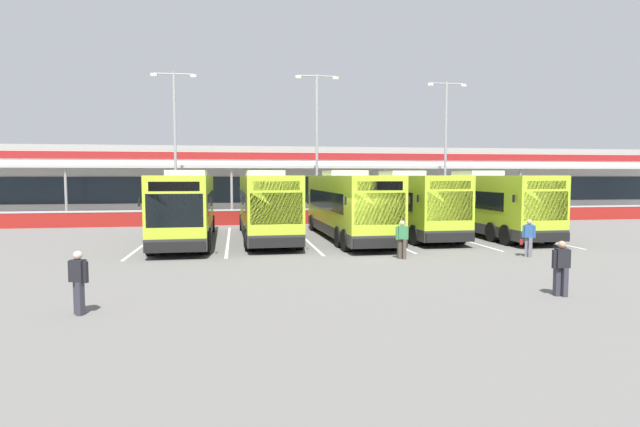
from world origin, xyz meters
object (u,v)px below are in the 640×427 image
at_px(lamp_post_west, 175,137).
at_px(lamp_post_centre, 317,138).
at_px(pedestrian_in_dark_coat, 78,280).
at_px(coach_bus_left_centre, 266,206).
at_px(coach_bus_centre, 348,207).
at_px(lamp_post_east, 446,141).
at_px(pedestrian_child, 402,238).
at_px(coach_bus_leftmost, 186,208).
at_px(pedestrian_with_handbag, 528,237).
at_px(coach_bus_right_centre, 407,205).
at_px(coach_bus_rightmost, 484,205).
at_px(pedestrian_near_bin, 561,266).

relative_size(lamp_post_west, lamp_post_centre, 1.00).
bearing_deg(lamp_post_centre, pedestrian_in_dark_coat, -111.76).
xyz_separation_m(coach_bus_left_centre, coach_bus_centre, (4.45, -0.91, 0.00)).
bearing_deg(lamp_post_west, lamp_post_east, 1.60).
relative_size(pedestrian_in_dark_coat, pedestrian_child, 1.00).
bearing_deg(pedestrian_child, coach_bus_centre, 96.14).
bearing_deg(coach_bus_left_centre, coach_bus_leftmost, -170.01).
bearing_deg(coach_bus_centre, lamp_post_west, 132.20).
bearing_deg(lamp_post_east, coach_bus_leftmost, -148.31).
height_order(coach_bus_left_centre, pedestrian_with_handbag, coach_bus_left_centre).
xyz_separation_m(coach_bus_centre, coach_bus_right_centre, (3.85, 1.48, 0.00)).
distance_m(coach_bus_leftmost, coach_bus_rightmost, 17.11).
relative_size(coach_bus_rightmost, lamp_post_east, 1.11).
xyz_separation_m(coach_bus_right_centre, lamp_post_east, (6.83, 10.65, 4.50)).
relative_size(coach_bus_left_centre, lamp_post_centre, 1.11).
distance_m(coach_bus_leftmost, pedestrian_with_handbag, 16.85).
relative_size(lamp_post_west, lamp_post_east, 1.00).
distance_m(coach_bus_leftmost, lamp_post_centre, 14.34).
xyz_separation_m(pedestrian_with_handbag, lamp_post_west, (-16.79, 18.94, 5.43)).
relative_size(pedestrian_near_bin, lamp_post_east, 0.15).
xyz_separation_m(coach_bus_leftmost, coach_bus_rightmost, (17.10, 0.64, 0.00)).
xyz_separation_m(pedestrian_in_dark_coat, pedestrian_near_bin, (13.20, -0.12, 0.00)).
bearing_deg(coach_bus_right_centre, coach_bus_leftmost, -173.99).
height_order(coach_bus_left_centre, coach_bus_rightmost, same).
bearing_deg(coach_bus_right_centre, coach_bus_centre, -159.04).
relative_size(coach_bus_left_centre, lamp_post_east, 1.11).
relative_size(coach_bus_centre, pedestrian_child, 7.53).
relative_size(coach_bus_left_centre, pedestrian_with_handbag, 7.53).
xyz_separation_m(coach_bus_rightmost, pedestrian_in_dark_coat, (-18.41, -14.98, -0.91)).
relative_size(lamp_post_centre, lamp_post_east, 1.00).
relative_size(coach_bus_right_centre, lamp_post_east, 1.11).
height_order(coach_bus_leftmost, coach_bus_centre, same).
bearing_deg(pedestrian_in_dark_coat, coach_bus_right_centre, 48.48).
relative_size(coach_bus_left_centre, pedestrian_in_dark_coat, 7.53).
height_order(coach_bus_leftmost, coach_bus_left_centre, same).
distance_m(pedestrian_in_dark_coat, lamp_post_east, 33.92).
distance_m(coach_bus_right_centre, pedestrian_near_bin, 15.83).
height_order(coach_bus_leftmost, pedestrian_child, coach_bus_leftmost).
bearing_deg(pedestrian_in_dark_coat, pedestrian_with_handbag, 22.55).
bearing_deg(pedestrian_child, coach_bus_left_centre, 123.07).
distance_m(coach_bus_left_centre, pedestrian_child, 9.59).
height_order(pedestrian_with_handbag, pedestrian_in_dark_coat, same).
bearing_deg(coach_bus_right_centre, pedestrian_in_dark_coat, -131.52).
bearing_deg(pedestrian_child, lamp_post_west, 121.07).
bearing_deg(lamp_post_west, coach_bus_centre, -47.80).
distance_m(lamp_post_west, lamp_post_centre, 10.41).
height_order(lamp_post_west, lamp_post_centre, same).
bearing_deg(pedestrian_near_bin, coach_bus_rightmost, 70.97).
bearing_deg(pedestrian_with_handbag, coach_bus_leftmost, 153.30).
xyz_separation_m(coach_bus_leftmost, lamp_post_west, (-1.75, 11.38, 4.50)).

